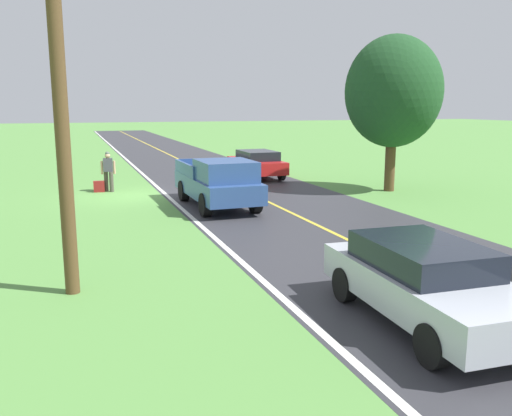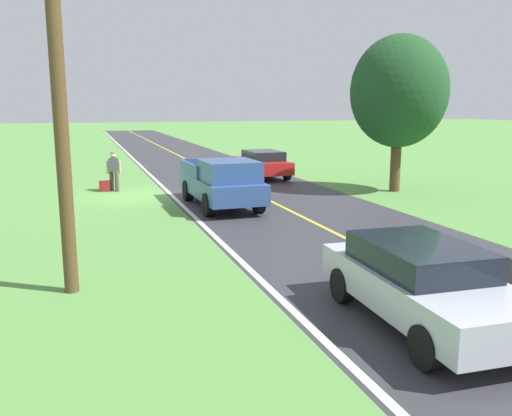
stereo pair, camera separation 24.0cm
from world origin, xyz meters
TOP-DOWN VIEW (x-y plane):
  - ground_plane at (0.00, 0.00)m, footprint 200.00×200.00m
  - road_surface at (-4.82, 0.00)m, footprint 7.32×120.00m
  - lane_edge_line at (-1.34, 0.00)m, footprint 0.16×117.60m
  - lane_centre_line at (-4.82, 0.00)m, footprint 0.14×117.60m
  - hitchhiker_walking at (0.85, -1.56)m, footprint 0.62×0.53m
  - suitcase_carried at (1.28, -1.51)m, footprint 0.47×0.23m
  - pickup_truck_passing at (-2.70, 3.66)m, footprint 2.18×5.44m
  - tree_far_side_near at (-10.83, 2.32)m, footprint 4.13×4.13m
  - sedan_near_oncoming at (-6.77, -3.76)m, footprint 1.97×4.42m
  - sedan_ahead_same_lane at (-3.22, 15.19)m, footprint 2.05×4.46m
  - utility_pole_roadside at (2.53, 11.59)m, footprint 0.28×0.28m

SIDE VIEW (x-z plane):
  - ground_plane at x=0.00m, z-range 0.00..0.00m
  - road_surface at x=-4.82m, z-range 0.00..0.00m
  - lane_edge_line at x=-1.34m, z-range 0.00..0.01m
  - lane_centre_line at x=-4.82m, z-range 0.00..0.01m
  - suitcase_carried at x=1.28m, z-range 0.00..0.49m
  - sedan_near_oncoming at x=-6.77m, z-range 0.05..1.46m
  - sedan_ahead_same_lane at x=-3.22m, z-range 0.05..1.46m
  - pickup_truck_passing at x=-2.70m, z-range 0.06..1.88m
  - hitchhiker_walking at x=0.85m, z-range 0.11..1.85m
  - utility_pole_roadside at x=2.53m, z-range 0.00..7.22m
  - tree_far_side_near at x=-10.83m, z-range 0.94..7.61m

